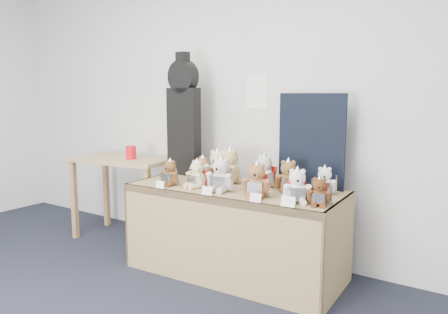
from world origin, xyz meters
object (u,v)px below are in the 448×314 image
Objects in this scene: teddy_front_far_right at (297,187)px; teddy_back_end at (324,182)px; guitar_case at (184,116)px; teddy_back_centre_left at (229,167)px; teddy_front_end at (319,193)px; teddy_back_centre_right at (264,172)px; teddy_front_far_left at (170,174)px; teddy_front_right at (257,182)px; side_table at (124,170)px; red_cup at (131,152)px; teddy_front_centre at (221,176)px; teddy_back_left at (217,167)px; teddy_back_right at (288,177)px; teddy_back_far_left at (202,169)px; teddy_front_left at (197,175)px; display_table at (230,208)px.

teddy_front_far_right is 0.34m from teddy_back_end.
teddy_back_centre_left is (0.56, -0.09, -0.41)m from guitar_case.
teddy_back_centre_right is at bearing 134.61° from teddy_front_end.
teddy_front_far_left is 0.79m from teddy_front_right.
red_cup reaches higher than side_table.
teddy_front_centre is at bearing 153.79° from teddy_front_far_right.
teddy_front_right is 1.21× the size of teddy_back_end.
teddy_back_left is 0.42m from teddy_back_centre_right.
teddy_front_end is at bearing -10.35° from guitar_case.
teddy_front_far_right is at bearing -7.93° from red_cup.
side_table is 1.41m from teddy_front_centre.
teddy_back_right reaches higher than teddy_front_far_right.
teddy_front_far_right is at bearing -12.24° from guitar_case.
teddy_back_centre_left is at bearing 29.65° from teddy_back_far_left.
guitar_case is 0.73m from teddy_front_left.
teddy_front_far_right is 0.33m from teddy_back_right.
teddy_back_end reaches higher than display_table.
teddy_front_left is 0.24m from teddy_front_centre.
teddy_front_right is (0.78, 0.04, 0.02)m from teddy_front_far_left.
teddy_back_right is at bearing 51.60° from teddy_front_right.
teddy_front_right is 0.36m from teddy_back_centre_right.
teddy_front_far_right is at bearing -11.02° from display_table.
teddy_back_right is (0.66, -0.00, -0.01)m from teddy_back_left.
teddy_back_centre_left reaches higher than teddy_front_left.
teddy_front_far_left is 0.24m from teddy_front_left.
teddy_front_right is at bearing 165.24° from teddy_front_end.
teddy_back_centre_left is (-0.12, 0.30, 0.01)m from teddy_front_centre.
red_cup is 1.03m from teddy_front_left.
teddy_front_end is at bearing -65.47° from teddy_back_right.
teddy_back_far_left is (0.29, -0.12, -0.45)m from guitar_case.
red_cup is at bearing -21.35° from side_table.
teddy_back_right is at bearing 12.75° from teddy_back_centre_left.
guitar_case is 1.19m from teddy_back_right.
teddy_front_centre is 0.78m from teddy_back_end.
teddy_back_far_left is (-0.26, -0.03, -0.04)m from teddy_back_centre_left.
teddy_front_far_left is at bearing 155.80° from teddy_front_far_right.
teddy_front_centre is at bearing -26.11° from guitar_case.
display_table is at bearing -47.24° from teddy_back_left.
display_table is 13.46× the size of red_cup.
side_table is 2.07m from teddy_back_end.
teddy_back_centre_left is at bearing 149.50° from teddy_back_right.
teddy_front_far_left reaches higher than teddy_front_end.
teddy_back_centre_left reaches higher than red_cup.
teddy_back_left is (-0.25, 0.18, 0.28)m from display_table.
teddy_front_end is (2.16, -0.29, 0.11)m from side_table.
display_table is 0.42m from teddy_back_left.
teddy_back_far_left is (-1.07, -0.07, -0.00)m from teddy_back_end.
teddy_front_left is at bearing -21.83° from side_table.
display_table is at bearing 175.12° from teddy_back_right.
teddy_back_left is (-0.86, 0.28, 0.02)m from teddy_front_far_right.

